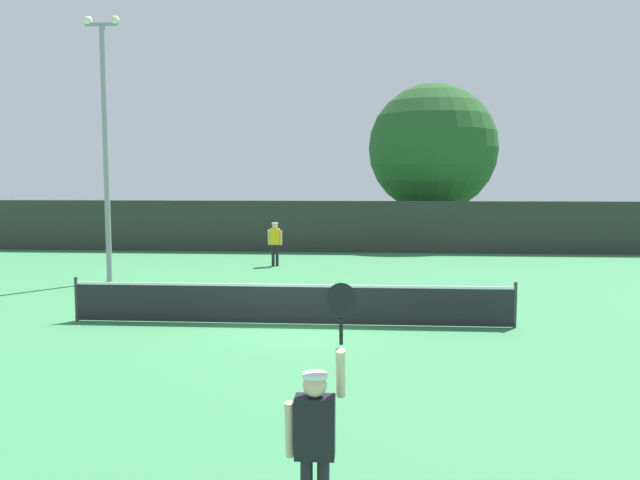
{
  "coord_description": "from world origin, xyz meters",
  "views": [
    {
      "loc": [
        1.79,
        -14.98,
        3.45
      ],
      "look_at": [
        0.39,
        4.29,
        1.6
      ],
      "focal_mm": 36.29,
      "sensor_mm": 36.0,
      "label": 1
    }
  ],
  "objects_px": {
    "light_pole": "(105,134)",
    "tennis_ball": "(300,297)",
    "player_serving": "(316,429)",
    "parked_car_mid": "(441,227)",
    "parked_car_far": "(502,225)",
    "player_receiving": "(275,239)",
    "large_tree": "(433,149)",
    "parked_car_near": "(292,224)"
  },
  "relations": [
    {
      "from": "parked_car_near",
      "to": "parked_car_mid",
      "type": "distance_m",
      "value": 8.67
    },
    {
      "from": "parked_car_mid",
      "to": "parked_car_near",
      "type": "bearing_deg",
      "value": 170.87
    },
    {
      "from": "light_pole",
      "to": "parked_car_near",
      "type": "xyz_separation_m",
      "value": [
        4.23,
        16.8,
        -4.14
      ]
    },
    {
      "from": "player_receiving",
      "to": "large_tree",
      "type": "xyz_separation_m",
      "value": [
        7.02,
        9.25,
        3.94
      ]
    },
    {
      "from": "parked_car_mid",
      "to": "player_receiving",
      "type": "bearing_deg",
      "value": -122.8
    },
    {
      "from": "light_pole",
      "to": "parked_car_far",
      "type": "distance_m",
      "value": 23.54
    },
    {
      "from": "large_tree",
      "to": "tennis_ball",
      "type": "bearing_deg",
      "value": -108.35
    },
    {
      "from": "parked_car_near",
      "to": "large_tree",
      "type": "bearing_deg",
      "value": -19.23
    },
    {
      "from": "player_serving",
      "to": "tennis_ball",
      "type": "height_order",
      "value": "player_serving"
    },
    {
      "from": "parked_car_near",
      "to": "tennis_ball",
      "type": "bearing_deg",
      "value": -78.68
    },
    {
      "from": "player_receiving",
      "to": "tennis_ball",
      "type": "xyz_separation_m",
      "value": [
        1.7,
        -6.8,
        -1.02
      ]
    },
    {
      "from": "player_receiving",
      "to": "parked_car_mid",
      "type": "xyz_separation_m",
      "value": [
        7.71,
        10.85,
        -0.28
      ]
    },
    {
      "from": "player_receiving",
      "to": "large_tree",
      "type": "bearing_deg",
      "value": -127.19
    },
    {
      "from": "player_serving",
      "to": "parked_car_far",
      "type": "distance_m",
      "value": 32.51
    },
    {
      "from": "player_serving",
      "to": "large_tree",
      "type": "distance_m",
      "value": 28.97
    },
    {
      "from": "player_receiving",
      "to": "parked_car_far",
      "type": "distance_m",
      "value": 16.69
    },
    {
      "from": "parked_car_mid",
      "to": "parked_car_far",
      "type": "relative_size",
      "value": 1.0
    },
    {
      "from": "tennis_ball",
      "to": "parked_car_mid",
      "type": "xyz_separation_m",
      "value": [
        6.01,
        17.65,
        0.74
      ]
    },
    {
      "from": "player_receiving",
      "to": "light_pole",
      "type": "distance_m",
      "value": 7.58
    },
    {
      "from": "large_tree",
      "to": "parked_car_near",
      "type": "distance_m",
      "value": 9.48
    },
    {
      "from": "parked_car_mid",
      "to": "large_tree",
      "type": "bearing_deg",
      "value": -110.64
    },
    {
      "from": "light_pole",
      "to": "parked_car_mid",
      "type": "relative_size",
      "value": 2.03
    },
    {
      "from": "light_pole",
      "to": "parked_car_mid",
      "type": "height_order",
      "value": "light_pole"
    },
    {
      "from": "player_receiving",
      "to": "tennis_ball",
      "type": "height_order",
      "value": "player_receiving"
    },
    {
      "from": "player_serving",
      "to": "light_pole",
      "type": "bearing_deg",
      "value": 118.49
    },
    {
      "from": "parked_car_near",
      "to": "parked_car_far",
      "type": "bearing_deg",
      "value": 2.47
    },
    {
      "from": "tennis_ball",
      "to": "light_pole",
      "type": "relative_size",
      "value": 0.01
    },
    {
      "from": "player_serving",
      "to": "player_receiving",
      "type": "height_order",
      "value": "player_serving"
    },
    {
      "from": "large_tree",
      "to": "parked_car_far",
      "type": "xyz_separation_m",
      "value": [
        4.28,
        3.02,
        -4.22
      ]
    },
    {
      "from": "player_serving",
      "to": "parked_car_near",
      "type": "bearing_deg",
      "value": 97.01
    },
    {
      "from": "player_receiving",
      "to": "parked_car_far",
      "type": "xyz_separation_m",
      "value": [
        11.3,
        12.28,
        -0.28
      ]
    },
    {
      "from": "light_pole",
      "to": "player_serving",
      "type": "bearing_deg",
      "value": -61.51
    },
    {
      "from": "player_serving",
      "to": "parked_car_mid",
      "type": "bearing_deg",
      "value": 81.33
    },
    {
      "from": "large_tree",
      "to": "parked_car_far",
      "type": "height_order",
      "value": "large_tree"
    },
    {
      "from": "player_receiving",
      "to": "parked_car_near",
      "type": "relative_size",
      "value": 0.4
    },
    {
      "from": "light_pole",
      "to": "parked_car_mid",
      "type": "xyz_separation_m",
      "value": [
        12.72,
        15.04,
        -4.14
      ]
    },
    {
      "from": "light_pole",
      "to": "tennis_ball",
      "type": "bearing_deg",
      "value": -21.24
    },
    {
      "from": "player_serving",
      "to": "tennis_ball",
      "type": "distance_m",
      "value": 12.51
    },
    {
      "from": "player_receiving",
      "to": "tennis_ball",
      "type": "bearing_deg",
      "value": 104.02
    },
    {
      "from": "player_receiving",
      "to": "parked_car_mid",
      "type": "relative_size",
      "value": 0.4
    },
    {
      "from": "tennis_ball",
      "to": "parked_car_mid",
      "type": "height_order",
      "value": "parked_car_mid"
    },
    {
      "from": "large_tree",
      "to": "light_pole",
      "type": "bearing_deg",
      "value": -131.83
    }
  ]
}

